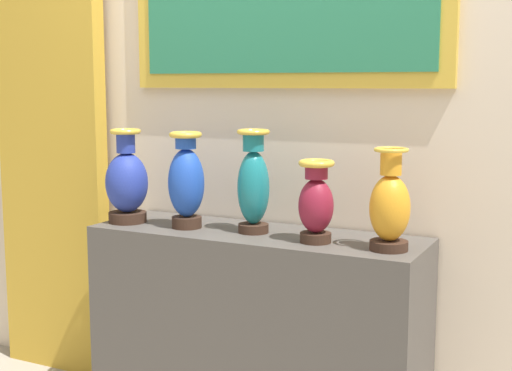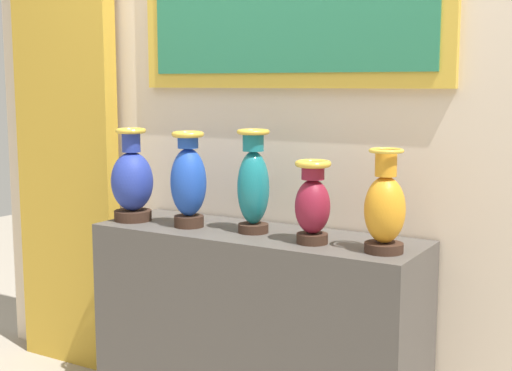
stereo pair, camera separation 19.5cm
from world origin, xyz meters
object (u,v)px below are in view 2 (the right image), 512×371
vase_cobalt (132,181)px  vase_sapphire (188,181)px  vase_teal (253,184)px  vase_burgundy (313,203)px  vase_amber (385,208)px

vase_cobalt → vase_sapphire: (0.28, 0.01, 0.02)m
vase_cobalt → vase_teal: (0.56, 0.05, 0.02)m
vase_teal → vase_burgundy: bearing=-10.8°
vase_sapphire → vase_teal: bearing=7.5°
vase_cobalt → vase_amber: 1.11m
vase_amber → vase_burgundy: bearing=-179.9°
vase_teal → vase_amber: (0.55, -0.05, -0.03)m
vase_sapphire → vase_burgundy: bearing=-1.7°
vase_sapphire → vase_amber: bearing=-1.1°
vase_burgundy → vase_teal: bearing=169.2°
vase_teal → vase_burgundy: size_ratio=1.33×
vase_burgundy → vase_amber: (0.27, 0.00, 0.01)m
vase_cobalt → vase_amber: vase_cobalt is taller
vase_burgundy → vase_sapphire: bearing=178.3°
vase_sapphire → vase_burgundy: size_ratio=1.27×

